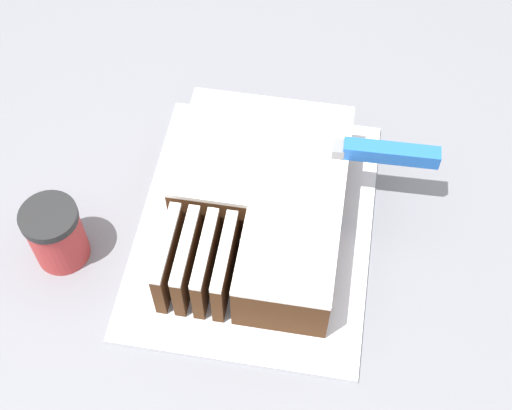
% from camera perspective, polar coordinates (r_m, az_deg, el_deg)
% --- Properties ---
extents(countertop, '(1.40, 1.10, 0.94)m').
position_cam_1_polar(countertop, '(1.41, -1.36, -11.84)').
color(countertop, slate).
rests_on(countertop, ground_plane).
extents(cake_board, '(0.32, 0.40, 0.01)m').
position_cam_1_polar(cake_board, '(0.98, 0.00, -1.49)').
color(cake_board, silver).
rests_on(cake_board, countertop).
extents(cake, '(0.23, 0.31, 0.09)m').
position_cam_1_polar(cake, '(0.95, 0.47, 0.41)').
color(cake, '#472814').
rests_on(cake, cake_board).
extents(knife, '(0.35, 0.03, 0.02)m').
position_cam_1_polar(knife, '(0.94, 8.55, 4.30)').
color(knife, silver).
rests_on(knife, cake).
extents(coffee_cup, '(0.07, 0.07, 0.10)m').
position_cam_1_polar(coffee_cup, '(0.96, -15.71, -2.26)').
color(coffee_cup, '#B23333').
rests_on(coffee_cup, countertop).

